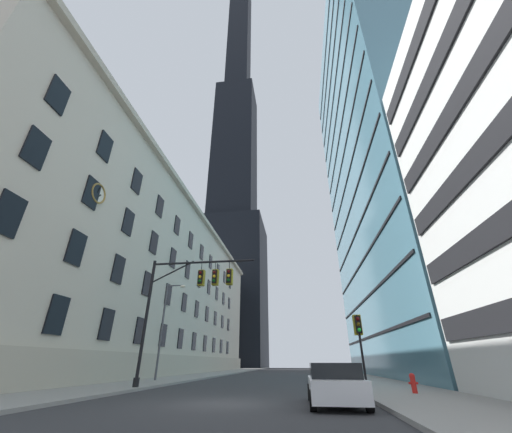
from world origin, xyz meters
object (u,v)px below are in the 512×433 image
at_px(street_lamppost, 165,321).
at_px(fire_hydrant, 413,382).
at_px(traffic_light_near_right, 358,329).
at_px(parked_car, 335,384).
at_px(traffic_signal_mast, 194,289).

height_order(street_lamppost, fire_hydrant, street_lamppost).
height_order(traffic_light_near_right, fire_hydrant, traffic_light_near_right).
bearing_deg(fire_hydrant, traffic_light_near_right, 164.84).
xyz_separation_m(street_lamppost, parked_car, (12.97, -12.88, -4.05)).
height_order(street_lamppost, parked_car, street_lamppost).
relative_size(street_lamppost, fire_hydrant, 9.26).
xyz_separation_m(traffic_light_near_right, parked_car, (-1.96, -4.45, -2.37)).
relative_size(traffic_signal_mast, fire_hydrant, 9.12).
relative_size(traffic_signal_mast, parked_car, 1.78).
distance_m(street_lamppost, parked_car, 18.72).
bearing_deg(parked_car, street_lamppost, 135.20).
relative_size(fire_hydrant, parked_car, 0.19).
xyz_separation_m(traffic_signal_mast, traffic_light_near_right, (9.97, -1.26, -2.74)).
bearing_deg(fire_hydrant, street_lamppost, 152.15).
bearing_deg(street_lamppost, traffic_signal_mast, -55.34).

